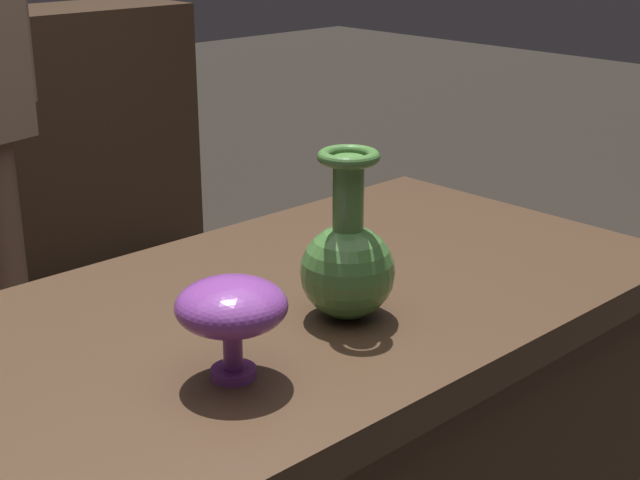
{
  "coord_description": "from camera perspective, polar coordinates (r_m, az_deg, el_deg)",
  "views": [
    {
      "loc": [
        -0.84,
        -0.93,
        1.34
      ],
      "look_at": [
        0.01,
        -0.05,
        0.9
      ],
      "focal_mm": 52.82,
      "sensor_mm": 36.0,
      "label": 1
    }
  ],
  "objects": [
    {
      "name": "vase_centerpiece",
      "position": [
        1.28,
        1.68,
        -1.29
      ],
      "size": [
        0.13,
        0.13,
        0.24
      ],
      "color": "#477A38",
      "rests_on": "display_plinth"
    },
    {
      "name": "vase_tall_behind",
      "position": [
        1.11,
        -5.39,
        -4.19
      ],
      "size": [
        0.13,
        0.13,
        0.12
      ],
      "color": "#7A388E",
      "rests_on": "display_plinth"
    }
  ]
}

